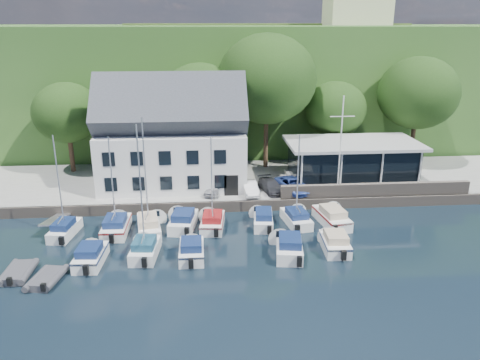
{
  "coord_description": "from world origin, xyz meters",
  "views": [
    {
      "loc": [
        -4.0,
        -28.6,
        16.4
      ],
      "look_at": [
        -0.96,
        9.0,
        3.69
      ],
      "focal_mm": 35.0,
      "sensor_mm": 36.0,
      "label": 1
    }
  ],
  "objects_px": {
    "car_silver": "(214,188)",
    "dinghy_1": "(46,277)",
    "car_white": "(250,188)",
    "car_dgrey": "(271,186)",
    "car_blue": "(293,185)",
    "boat_r2_3": "(289,245)",
    "boat_r1_0": "(59,187)",
    "boat_r1_4": "(212,180)",
    "boat_r1_3": "(183,219)",
    "harbor_building": "(173,141)",
    "flagpole": "(340,147)",
    "boat_r2_2": "(192,248)",
    "boat_r2_1": "(141,199)",
    "boat_r1_5": "(263,217)",
    "boat_r2_4": "(335,241)",
    "boat_r1_1": "(112,182)",
    "boat_r1_2": "(146,179)",
    "boat_r1_7": "(332,215)",
    "boat_r2_0": "(90,254)",
    "dinghy_0": "(18,271)",
    "boat_r1_6": "(298,178)",
    "club_pavilion": "(351,161)"
  },
  "relations": [
    {
      "from": "boat_r1_4",
      "to": "boat_r2_1",
      "type": "bearing_deg",
      "value": -130.99
    },
    {
      "from": "flagpole",
      "to": "boat_r1_0",
      "type": "bearing_deg",
      "value": -168.09
    },
    {
      "from": "boat_r1_4",
      "to": "boat_r2_0",
      "type": "distance_m",
      "value": 10.95
    },
    {
      "from": "car_white",
      "to": "car_dgrey",
      "type": "relative_size",
      "value": 0.92
    },
    {
      "from": "club_pavilion",
      "to": "boat_r2_4",
      "type": "height_order",
      "value": "club_pavilion"
    },
    {
      "from": "boat_r1_4",
      "to": "boat_r2_4",
      "type": "xyz_separation_m",
      "value": [
        9.15,
        -4.77,
        -3.54
      ]
    },
    {
      "from": "car_blue",
      "to": "boat_r1_3",
      "type": "xyz_separation_m",
      "value": [
        -10.33,
        -5.36,
        -0.93
      ]
    },
    {
      "from": "boat_r1_0",
      "to": "boat_r1_4",
      "type": "relative_size",
      "value": 0.98
    },
    {
      "from": "dinghy_0",
      "to": "boat_r1_6",
      "type": "bearing_deg",
      "value": 19.46
    },
    {
      "from": "car_silver",
      "to": "boat_r2_4",
      "type": "distance_m",
      "value": 13.64
    },
    {
      "from": "car_dgrey",
      "to": "boat_r1_5",
      "type": "distance_m",
      "value": 5.72
    },
    {
      "from": "boat_r1_1",
      "to": "boat_r2_3",
      "type": "xyz_separation_m",
      "value": [
        13.47,
        -4.93,
        -3.65
      ]
    },
    {
      "from": "car_silver",
      "to": "boat_r1_4",
      "type": "height_order",
      "value": "boat_r1_4"
    },
    {
      "from": "car_blue",
      "to": "boat_r1_1",
      "type": "distance_m",
      "value": 17.07
    },
    {
      "from": "boat_r1_2",
      "to": "boat_r1_7",
      "type": "relative_size",
      "value": 1.44
    },
    {
      "from": "boat_r1_6",
      "to": "boat_r1_7",
      "type": "bearing_deg",
      "value": -12.69
    },
    {
      "from": "boat_r1_7",
      "to": "boat_r2_1",
      "type": "bearing_deg",
      "value": -171.99
    },
    {
      "from": "club_pavilion",
      "to": "boat_r2_3",
      "type": "xyz_separation_m",
      "value": [
        -8.83,
        -13.7,
        -2.27
      ]
    },
    {
      "from": "boat_r1_5",
      "to": "boat_r2_3",
      "type": "distance_m",
      "value": 5.63
    },
    {
      "from": "boat_r2_2",
      "to": "boat_r2_1",
      "type": "bearing_deg",
      "value": 171.82
    },
    {
      "from": "boat_r1_3",
      "to": "dinghy_0",
      "type": "relative_size",
      "value": 1.77
    },
    {
      "from": "boat_r1_5",
      "to": "boat_r2_4",
      "type": "relative_size",
      "value": 1.12
    },
    {
      "from": "boat_r1_5",
      "to": "boat_r1_4",
      "type": "bearing_deg",
      "value": -170.24
    },
    {
      "from": "boat_r1_1",
      "to": "dinghy_0",
      "type": "relative_size",
      "value": 2.74
    },
    {
      "from": "boat_r2_0",
      "to": "boat_r2_2",
      "type": "xyz_separation_m",
      "value": [
        7.19,
        0.25,
        0.01
      ]
    },
    {
      "from": "boat_r1_5",
      "to": "boat_r1_6",
      "type": "bearing_deg",
      "value": 5.92
    },
    {
      "from": "boat_r2_0",
      "to": "dinghy_0",
      "type": "xyz_separation_m",
      "value": [
        -4.53,
        -1.47,
        -0.35
      ]
    },
    {
      "from": "car_blue",
      "to": "boat_r2_3",
      "type": "bearing_deg",
      "value": -120.14
    },
    {
      "from": "car_silver",
      "to": "dinghy_1",
      "type": "xyz_separation_m",
      "value": [
        -11.54,
        -13.39,
        -1.2
      ]
    },
    {
      "from": "boat_r1_3",
      "to": "dinghy_0",
      "type": "bearing_deg",
      "value": -137.77
    },
    {
      "from": "car_white",
      "to": "dinghy_0",
      "type": "xyz_separation_m",
      "value": [
        -17.06,
        -12.24,
        -1.22
      ]
    },
    {
      "from": "car_dgrey",
      "to": "boat_r1_3",
      "type": "height_order",
      "value": "car_dgrey"
    },
    {
      "from": "harbor_building",
      "to": "flagpole",
      "type": "bearing_deg",
      "value": -16.03
    },
    {
      "from": "car_white",
      "to": "boat_r1_2",
      "type": "relative_size",
      "value": 0.39
    },
    {
      "from": "car_dgrey",
      "to": "boat_r1_4",
      "type": "relative_size",
      "value": 0.47
    },
    {
      "from": "car_silver",
      "to": "dinghy_0",
      "type": "distance_m",
      "value": 18.54
    },
    {
      "from": "flagpole",
      "to": "car_silver",
      "type": "bearing_deg",
      "value": 174.86
    },
    {
      "from": "boat_r1_7",
      "to": "boat_r2_0",
      "type": "xyz_separation_m",
      "value": [
        -19.06,
        -5.42,
        -0.05
      ]
    },
    {
      "from": "dinghy_1",
      "to": "boat_r1_0",
      "type": "bearing_deg",
      "value": 106.34
    },
    {
      "from": "boat_r1_0",
      "to": "boat_r1_6",
      "type": "distance_m",
      "value": 19.16
    },
    {
      "from": "boat_r1_0",
      "to": "boat_r1_3",
      "type": "height_order",
      "value": "boat_r1_0"
    },
    {
      "from": "car_white",
      "to": "boat_r1_0",
      "type": "height_order",
      "value": "boat_r1_0"
    },
    {
      "from": "boat_r1_5",
      "to": "boat_r1_6",
      "type": "height_order",
      "value": "boat_r1_6"
    },
    {
      "from": "car_blue",
      "to": "dinghy_1",
      "type": "xyz_separation_m",
      "value": [
        -19.11,
        -13.43,
        -1.34
      ]
    },
    {
      "from": "boat_r1_0",
      "to": "boat_r1_3",
      "type": "distance_m",
      "value": 10.15
    },
    {
      "from": "harbor_building",
      "to": "boat_r2_1",
      "type": "xyz_separation_m",
      "value": [
        -1.48,
        -13.64,
        -0.85
      ]
    },
    {
      "from": "boat_r1_6",
      "to": "boat_r2_1",
      "type": "xyz_separation_m",
      "value": [
        -12.26,
        -4.94,
        0.38
      ]
    },
    {
      "from": "boat_r1_5",
      "to": "boat_r2_1",
      "type": "relative_size",
      "value": 0.64
    },
    {
      "from": "harbor_building",
      "to": "dinghy_0",
      "type": "xyz_separation_m",
      "value": [
        -9.79,
        -15.85,
        -4.97
      ]
    },
    {
      "from": "boat_r1_5",
      "to": "boat_r2_4",
      "type": "bearing_deg",
      "value": -40.33
    }
  ]
}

